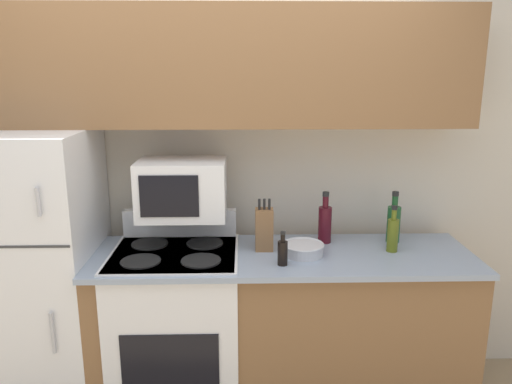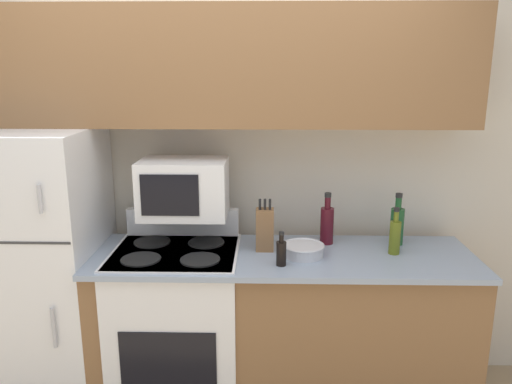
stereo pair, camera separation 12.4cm
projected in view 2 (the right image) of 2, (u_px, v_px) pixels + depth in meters
wall_back at (223, 176)px, 3.07m from camera, size 8.00×0.05×2.55m
lower_cabinets at (282, 330)px, 2.84m from camera, size 2.08×0.64×0.94m
refrigerator at (37, 270)px, 2.84m from camera, size 0.73×0.72×1.61m
upper_cabinets at (218, 67)px, 2.72m from camera, size 2.81×0.35×0.64m
stove at (178, 326)px, 2.84m from camera, size 0.69×0.62×1.11m
microwave at (184, 188)px, 2.77m from camera, size 0.48×0.33×0.32m
knife_block at (265, 229)px, 2.75m from camera, size 0.10×0.09×0.29m
bowl at (303, 250)px, 2.68m from camera, size 0.23×0.23×0.06m
bottle_olive_oil at (395, 236)px, 2.70m from camera, size 0.06×0.06×0.26m
bottle_soy_sauce at (281, 252)px, 2.54m from camera, size 0.05×0.05×0.18m
bottle_wine_green at (397, 224)px, 2.84m from camera, size 0.08×0.08×0.30m
bottle_wine_red at (327, 224)px, 2.85m from camera, size 0.08×0.08×0.30m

